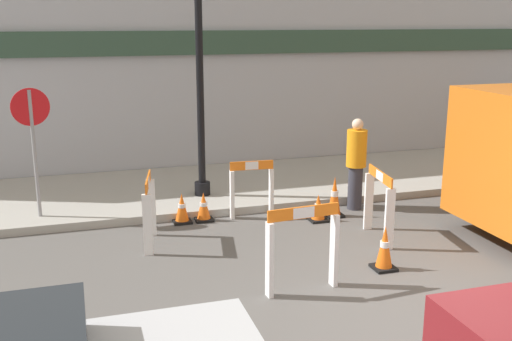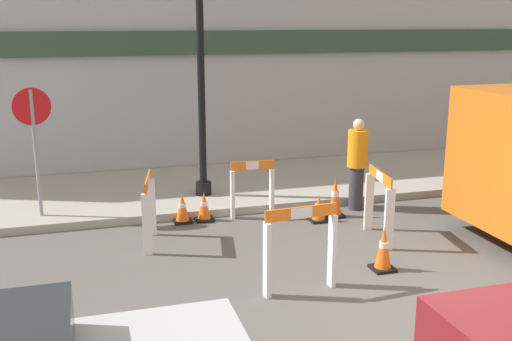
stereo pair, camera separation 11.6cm
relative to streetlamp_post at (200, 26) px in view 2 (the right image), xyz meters
name	(u,v)px [view 2 (the right image)]	position (x,y,z in m)	size (l,w,h in m)	color
ground_plane	(438,334)	(1.46, -5.45, -3.16)	(60.00, 60.00, 0.00)	#565451
sidewalk_slab	(268,183)	(1.46, 0.66, -3.09)	(18.00, 3.23, 0.14)	#9E9B93
storefront_facade	(245,44)	(1.46, 2.35, -0.41)	(18.00, 0.22, 5.50)	#A3A8B2
streetlamp_post	(200,26)	(0.00, 0.00, 0.00)	(0.44, 0.44, 4.67)	black
stop_sign	(34,131)	(-2.82, -0.43, -1.61)	(0.59, 0.16, 2.11)	gray
barricade_0	(252,188)	(0.62, -1.10, -2.64)	(0.75, 0.19, 0.98)	white
barricade_1	(149,208)	(-1.20, -1.91, -2.59)	(0.29, 0.88, 1.05)	white
barricade_2	(301,246)	(0.40, -4.04, -2.56)	(0.95, 0.20, 1.10)	white
barricade_3	(379,202)	(2.17, -2.67, -2.57)	(0.26, 0.96, 1.08)	white
traffic_cone_0	(319,209)	(1.62, -1.62, -2.94)	(0.30, 0.30, 0.45)	black
traffic_cone_1	(335,197)	(1.98, -1.48, -2.82)	(0.30, 0.30, 0.70)	black
traffic_cone_2	(384,249)	(1.70, -3.74, -2.86)	(0.30, 0.30, 0.62)	black
traffic_cone_3	(204,207)	(-0.20, -1.05, -2.93)	(0.30, 0.30, 0.49)	black
traffic_cone_4	(182,208)	(-0.57, -1.05, -2.92)	(0.30, 0.30, 0.51)	black
person_worker	(357,162)	(2.50, -1.20, -2.29)	(0.48, 0.48, 1.62)	#33333D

